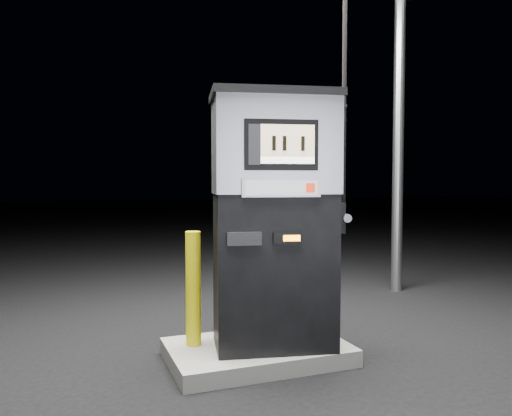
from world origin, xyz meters
name	(u,v)px	position (x,y,z in m)	size (l,w,h in m)	color
ground	(257,360)	(0.00, 0.00, 0.00)	(80.00, 80.00, 0.00)	black
pump_island	(257,352)	(0.00, 0.00, 0.07)	(1.60, 1.00, 0.15)	slate
fuel_dispenser	(275,217)	(0.12, -0.10, 1.31)	(1.31, 0.89, 4.70)	black
bollard_left	(193,288)	(-0.55, 0.18, 0.67)	(0.14, 0.14, 1.03)	#F0EC0D
bollard_right	(302,291)	(0.55, 0.20, 0.55)	(0.11, 0.11, 0.81)	#F0EC0D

